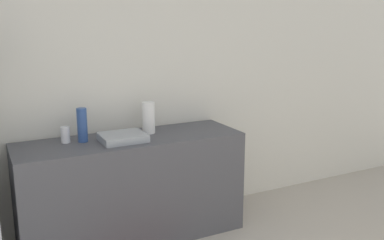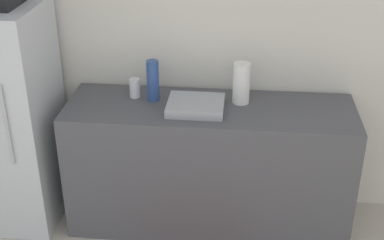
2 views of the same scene
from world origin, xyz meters
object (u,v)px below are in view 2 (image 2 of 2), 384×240
(refrigerator, at_px, (3,118))
(bottle_tall, at_px, (153,81))
(bottle_short, at_px, (135,88))
(paper_towel_roll, at_px, (241,83))

(refrigerator, xyz_separation_m, bottle_tall, (1.01, 0.12, 0.27))
(refrigerator, distance_m, bottle_short, 0.92)
(bottle_tall, height_order, bottle_short, bottle_tall)
(bottle_tall, bearing_deg, refrigerator, -173.26)
(refrigerator, bearing_deg, bottle_short, 9.88)
(bottle_tall, bearing_deg, paper_towel_roll, 1.76)
(refrigerator, height_order, bottle_tall, refrigerator)
(refrigerator, distance_m, paper_towel_roll, 1.62)
(refrigerator, relative_size, bottle_tall, 5.58)
(bottle_tall, xyz_separation_m, paper_towel_roll, (0.58, 0.02, -0.00))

